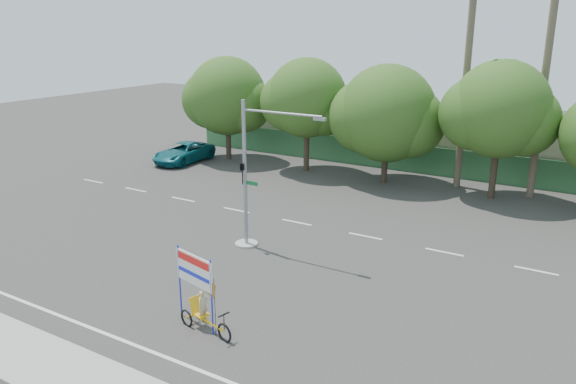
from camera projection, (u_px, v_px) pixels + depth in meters
The scene contains 13 objects.
ground at pixel (240, 289), 22.65m from camera, with size 120.00×120.00×0.00m, color #33302D.
fence at pixel (416, 159), 40.01m from camera, with size 38.00×0.08×2.00m, color #336B3D.
building_left at pixel (321, 124), 48.35m from camera, with size 12.00×8.00×4.00m, color beige.
building_right at pixel (547, 149), 39.54m from camera, with size 14.00×8.00×3.60m, color beige.
tree_far_left at pixel (227, 98), 42.98m from camera, with size 7.14×6.00×7.96m.
tree_left at pixel (306, 101), 39.44m from camera, with size 6.66×5.60×8.07m.
tree_center at pixel (386, 116), 36.66m from camera, with size 7.62×6.40×7.85m.
tree_right at pixel (499, 113), 32.99m from camera, with size 6.90×5.80×8.36m.
palm_tall at pixel (552, 20), 31.70m from camera, with size 3.73×3.79×17.45m.
palm_short at pixel (469, 47), 34.38m from camera, with size 3.73×3.79×14.45m.
traffic_signal at pixel (250, 188), 26.16m from camera, with size 4.72×1.10×7.00m.
trike_billboard at pixel (200, 298), 19.44m from camera, with size 2.80×1.03×2.82m.
pickup_truck at pixel (184, 152), 43.16m from camera, with size 2.50×5.42×1.51m, color #0E5E67.
Camera 1 is at (12.23, -16.64, 10.27)m, focal length 35.00 mm.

